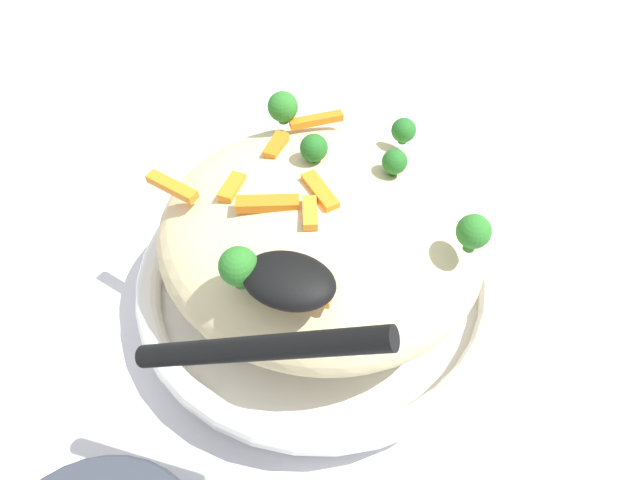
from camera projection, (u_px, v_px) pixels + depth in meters
ground_plane at (320, 297)px, 0.49m from camera, size 2.40×2.40×0.00m
serving_bowl at (320, 281)px, 0.47m from camera, size 0.29×0.29×0.04m
pasta_mound at (320, 236)px, 0.43m from camera, size 0.24×0.22×0.09m
carrot_piece_0 at (172, 187)px, 0.40m from camera, size 0.04×0.02×0.01m
carrot_piece_1 at (276, 146)px, 0.43m from camera, size 0.01×0.03×0.01m
carrot_piece_2 at (322, 194)px, 0.39m from camera, size 0.03×0.03×0.01m
carrot_piece_3 at (316, 120)px, 0.45m from camera, size 0.04×0.03×0.01m
carrot_piece_4 at (298, 294)px, 0.35m from camera, size 0.04×0.01×0.01m
carrot_piece_5 at (267, 204)px, 0.39m from camera, size 0.04×0.02×0.01m
carrot_piece_6 at (232, 188)px, 0.40m from camera, size 0.01×0.03×0.01m
carrot_piece_7 at (303, 211)px, 0.38m from camera, size 0.02×0.03×0.01m
broccoli_floret_0 at (283, 107)px, 0.44m from camera, size 0.02×0.02×0.03m
broccoli_floret_1 at (239, 267)px, 0.34m from camera, size 0.02×0.02×0.03m
broccoli_floret_2 at (395, 162)px, 0.40m from camera, size 0.02×0.02×0.02m
broccoli_floret_3 at (473, 232)px, 0.36m from camera, size 0.02×0.02×0.03m
broccoli_floret_4 at (404, 131)px, 0.43m from camera, size 0.02×0.02×0.02m
broccoli_floret_5 at (314, 148)px, 0.41m from camera, size 0.02×0.02×0.02m
serving_spoon at (279, 300)px, 0.32m from camera, size 0.13×0.10×0.08m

